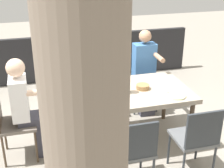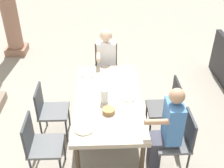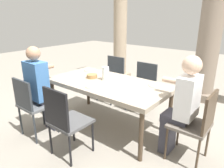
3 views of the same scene
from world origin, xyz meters
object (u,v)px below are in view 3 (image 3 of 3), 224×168
(chair_head_east, at_px, (197,122))
(diner_man_white, at_px, (41,88))
(chair_mid_north, at_px, (143,83))
(water_pitcher, at_px, (106,74))
(stone_column_near, at_px, (120,30))
(chair_west_south, at_px, (32,103))
(plate_1, at_px, (93,86))
(bread_basket, at_px, (92,76))
(chair_mid_south, at_px, (65,119))
(dining_table, at_px, (108,86))
(stone_column_centre, at_px, (211,28))
(plate_0, at_px, (91,70))
(plate_2, at_px, (157,85))
(chair_west_north, at_px, (112,75))
(diner_woman_green, at_px, (182,104))

(chair_head_east, bearing_deg, diner_man_white, -159.96)
(chair_mid_north, bearing_deg, water_pitcher, -101.45)
(stone_column_near, distance_m, water_pitcher, 2.55)
(chair_west_south, distance_m, plate_1, 0.90)
(bread_basket, bearing_deg, diner_man_white, -113.25)
(chair_head_east, xyz_separation_m, plate_1, (-1.38, -0.31, 0.22))
(chair_mid_south, height_order, chair_head_east, chair_mid_south)
(dining_table, distance_m, chair_mid_south, 0.93)
(stone_column_centre, bearing_deg, water_pitcher, -112.80)
(chair_mid_south, height_order, stone_column_centre, stone_column_centre)
(chair_mid_north, height_order, plate_0, chair_mid_north)
(plate_2, xyz_separation_m, bread_basket, (-1.00, -0.31, 0.02))
(diner_man_white, bearing_deg, chair_mid_south, -13.62)
(plate_0, bearing_deg, bread_basket, -44.07)
(chair_west_north, xyz_separation_m, stone_column_near, (-0.76, 1.27, 0.82))
(diner_man_white, bearing_deg, diner_woman_green, 22.13)
(water_pitcher, bearing_deg, bread_basket, -169.06)
(chair_west_south, height_order, bread_basket, chair_west_south)
(diner_man_white, xyz_separation_m, water_pitcher, (0.57, 0.79, 0.14))
(diner_man_white, xyz_separation_m, plate_2, (1.32, 1.05, 0.05))
(chair_west_south, distance_m, chair_mid_north, 1.96)
(chair_mid_south, bearing_deg, stone_column_centre, 76.88)
(diner_man_white, bearing_deg, plate_0, 90.43)
(chair_mid_south, distance_m, water_pitcher, 1.03)
(chair_west_north, distance_m, stone_column_near, 1.69)
(plate_1, xyz_separation_m, water_pitcher, (-0.07, 0.36, 0.09))
(chair_mid_north, distance_m, water_pitcher, 0.93)
(chair_mid_south, height_order, water_pitcher, water_pitcher)
(dining_table, height_order, plate_2, plate_2)
(chair_mid_north, distance_m, stone_column_near, 2.13)
(plate_2, xyz_separation_m, water_pitcher, (-0.75, -0.26, 0.09))
(chair_west_south, bearing_deg, dining_table, 54.34)
(water_pitcher, bearing_deg, stone_column_near, 121.80)
(chair_mid_north, relative_size, bread_basket, 5.14)
(chair_west_north, bearing_deg, diner_woman_green, -26.57)
(chair_mid_north, bearing_deg, plate_1, -94.87)
(water_pitcher, distance_m, bread_basket, 0.26)
(plate_1, relative_size, bread_basket, 1.22)
(chair_mid_south, bearing_deg, diner_woman_green, 40.46)
(dining_table, distance_m, plate_0, 0.74)
(plate_0, bearing_deg, plate_2, -0.24)
(diner_woman_green, bearing_deg, stone_column_near, 139.69)
(chair_west_south, relative_size, stone_column_near, 0.33)
(chair_west_north, bearing_deg, chair_mid_north, -0.09)
(bread_basket, bearing_deg, chair_mid_south, -65.35)
(plate_0, bearing_deg, diner_man_white, -89.57)
(plate_0, xyz_separation_m, bread_basket, (0.33, -0.32, 0.02))
(stone_column_near, xyz_separation_m, plate_1, (1.39, -2.49, -0.58))
(dining_table, height_order, plate_1, plate_1)
(chair_head_east, xyz_separation_m, water_pitcher, (-1.45, 0.05, 0.31))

